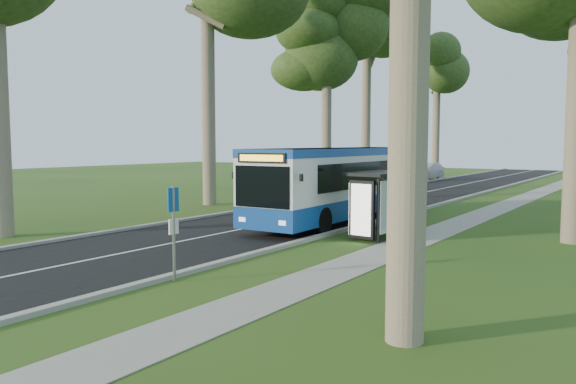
% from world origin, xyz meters
% --- Properties ---
extents(ground, '(120.00, 120.00, 0.00)m').
position_xyz_m(ground, '(0.00, 0.00, 0.00)').
color(ground, '#274E18').
rests_on(ground, ground).
extents(road, '(7.00, 100.00, 0.02)m').
position_xyz_m(road, '(-3.50, 10.00, 0.01)').
color(road, black).
rests_on(road, ground).
extents(kerb_east, '(0.25, 100.00, 0.12)m').
position_xyz_m(kerb_east, '(0.00, 10.00, 0.06)').
color(kerb_east, '#9E9B93').
rests_on(kerb_east, ground).
extents(kerb_west, '(0.25, 100.00, 0.12)m').
position_xyz_m(kerb_west, '(-7.00, 10.00, 0.06)').
color(kerb_west, '#9E9B93').
rests_on(kerb_west, ground).
extents(centre_line, '(0.12, 100.00, 0.00)m').
position_xyz_m(centre_line, '(-3.50, 10.00, 0.02)').
color(centre_line, white).
rests_on(centre_line, road).
extents(footpath, '(1.50, 100.00, 0.02)m').
position_xyz_m(footpath, '(3.00, 10.00, 0.01)').
color(footpath, gray).
rests_on(footpath, ground).
extents(bus, '(2.85, 11.89, 3.13)m').
position_xyz_m(bus, '(-1.49, 6.32, 1.62)').
color(bus, white).
rests_on(bus, ground).
extents(bus_stop_sign, '(0.08, 0.33, 2.32)m').
position_xyz_m(bus_stop_sign, '(0.30, -5.24, 1.46)').
color(bus_stop_sign, gray).
rests_on(bus_stop_sign, ground).
extents(bus_shelter, '(1.65, 2.81, 2.33)m').
position_xyz_m(bus_shelter, '(1.86, 2.98, 1.63)').
color(bus_shelter, black).
rests_on(bus_shelter, ground).
extents(litter_bin, '(0.56, 0.56, 0.98)m').
position_xyz_m(litter_bin, '(0.91, 3.16, 0.50)').
color(litter_bin, black).
rests_on(litter_bin, ground).
extents(car_white, '(3.14, 4.40, 1.39)m').
position_xyz_m(car_white, '(-8.87, 28.28, 0.70)').
color(car_white, white).
rests_on(car_white, ground).
extents(car_silver, '(1.92, 4.85, 1.57)m').
position_xyz_m(car_silver, '(-8.06, 34.24, 0.79)').
color(car_silver, '#999CA0').
rests_on(car_silver, ground).
extents(tree_west_c, '(5.20, 5.20, 14.12)m').
position_xyz_m(tree_west_c, '(-9.00, 18.00, 10.47)').
color(tree_west_c, '#7A6B56').
rests_on(tree_west_c, ground).
extents(tree_west_d, '(5.20, 5.20, 18.35)m').
position_xyz_m(tree_west_d, '(-11.00, 28.00, 13.56)').
color(tree_west_d, '#7A6B56').
rests_on(tree_west_d, ground).
extents(tree_west_e, '(5.20, 5.20, 15.55)m').
position_xyz_m(tree_west_e, '(-8.50, 38.00, 11.51)').
color(tree_west_e, '#7A6B56').
rests_on(tree_west_e, ground).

